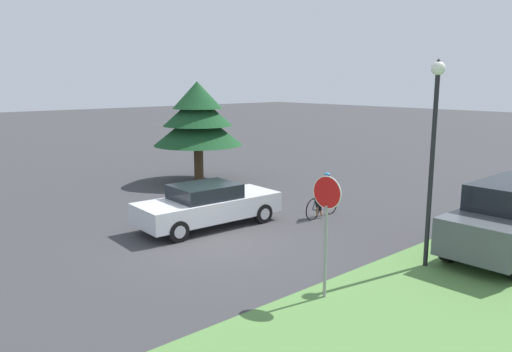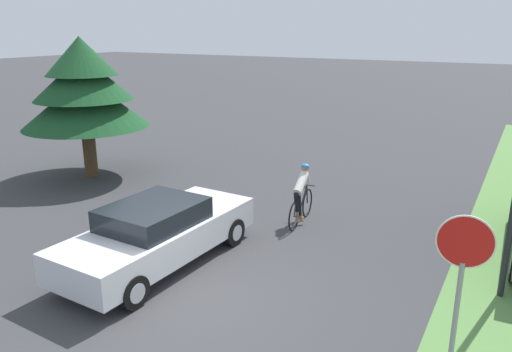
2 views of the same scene
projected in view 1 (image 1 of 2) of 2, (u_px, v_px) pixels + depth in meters
ground_plane at (213, 242)px, 14.51m from camera, size 140.00×140.00×0.00m
sedan_left_lane at (208, 205)px, 16.02m from camera, size 2.01×4.79×1.40m
cyclist at (322, 196)px, 17.10m from camera, size 0.44×1.83×1.54m
stop_sign at (327, 213)px, 10.50m from camera, size 0.70×0.09×2.69m
street_lamp at (434, 131)px, 12.05m from camera, size 0.33×0.33×5.15m
conifer_tall_near at (198, 118)px, 22.81m from camera, size 4.08×4.08×4.61m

